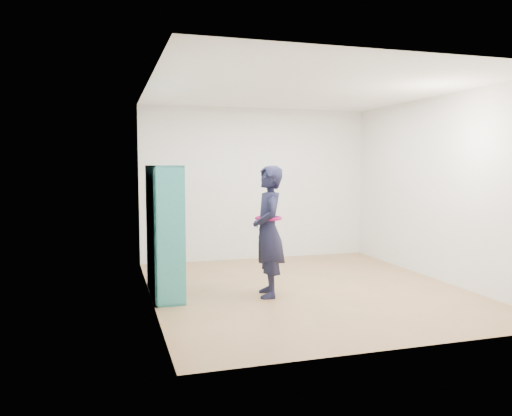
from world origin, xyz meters
name	(u,v)px	position (x,y,z in m)	size (l,w,h in m)	color
floor	(306,289)	(0.00, 0.00, 0.00)	(4.50, 4.50, 0.00)	olive
ceiling	(307,89)	(0.00, 0.00, 2.60)	(4.50, 4.50, 0.00)	white
wall_left	(150,193)	(-2.00, 0.00, 1.30)	(0.02, 4.50, 2.60)	silver
wall_right	(438,189)	(2.00, 0.00, 1.30)	(0.02, 4.50, 2.60)	silver
wall_back	(257,184)	(0.00, 2.25, 1.30)	(4.00, 0.02, 2.60)	silver
wall_front	(405,204)	(0.00, -2.25, 1.30)	(4.00, 0.02, 2.60)	silver
bookshelf	(162,233)	(-1.84, 0.26, 0.79)	(0.36, 1.22, 1.63)	teal
person	(268,231)	(-0.59, -0.20, 0.82)	(0.48, 0.65, 1.63)	black
smartphone	(257,222)	(-0.70, -0.09, 0.92)	(0.01, 0.10, 0.14)	silver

